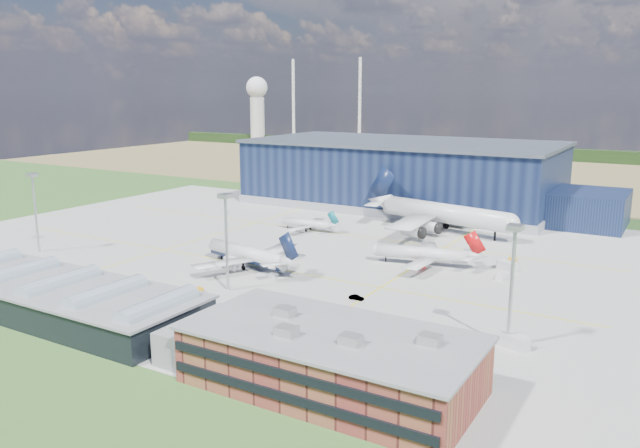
{
  "coord_description": "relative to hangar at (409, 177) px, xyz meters",
  "views": [
    {
      "loc": [
        99.98,
        -139.11,
        46.08
      ],
      "look_at": [
        11.63,
        9.53,
        8.8
      ],
      "focal_mm": 35.0,
      "sensor_mm": 36.0,
      "label": 1
    }
  ],
  "objects": [
    {
      "name": "ground",
      "position": [
        -2.81,
        -94.8,
        -11.62
      ],
      "size": [
        600.0,
        600.0,
        0.0
      ],
      "primitive_type": "plane",
      "color": "#2C5620",
      "rests_on": "ground"
    },
    {
      "name": "apron",
      "position": [
        -2.81,
        -84.8,
        -11.59
      ],
      "size": [
        220.0,
        160.0,
        0.08
      ],
      "color": "#9A9A95",
      "rests_on": "ground"
    },
    {
      "name": "farmland",
      "position": [
        -2.81,
        125.2,
        -11.62
      ],
      "size": [
        600.0,
        220.0,
        0.01
      ],
      "primitive_type": "cube",
      "color": "olive",
      "rests_on": "ground"
    },
    {
      "name": "treeline",
      "position": [
        -2.81,
        205.2,
        -7.62
      ],
      "size": [
        600.0,
        8.0,
        8.0
      ],
      "primitive_type": "cube",
      "color": "black",
      "rests_on": "ground"
    },
    {
      "name": "horizon_dressing",
      "position": [
        -194.11,
        199.58,
        22.58
      ],
      "size": [
        440.2,
        18.0,
        70.0
      ],
      "color": "silver",
      "rests_on": "ground"
    },
    {
      "name": "hangar",
      "position": [
        0.0,
        0.0,
        0.0
      ],
      "size": [
        145.0,
        62.0,
        26.1
      ],
      "color": "#101936",
      "rests_on": "ground"
    },
    {
      "name": "ops_building",
      "position": [
        52.2,
        -154.81,
        -6.82
      ],
      "size": [
        46.0,
        23.0,
        10.9
      ],
      "color": "maroon",
      "rests_on": "ground"
    },
    {
      "name": "glass_concourse",
      "position": [
        -9.26,
        -154.8,
        -7.93
      ],
      "size": [
        78.0,
        23.0,
        8.6
      ],
      "color": "black",
      "rests_on": "ground"
    },
    {
      "name": "light_mast_west",
      "position": [
        -62.81,
        -124.8,
        3.82
      ],
      "size": [
        2.6,
        2.6,
        23.0
      ],
      "color": "#AFB1B6",
      "rests_on": "ground"
    },
    {
      "name": "light_mast_center",
      "position": [
        7.19,
        -124.8,
        3.82
      ],
      "size": [
        2.6,
        2.6,
        23.0
      ],
      "color": "#AFB1B6",
      "rests_on": "ground"
    },
    {
      "name": "light_mast_east",
      "position": [
        72.19,
        -124.8,
        3.82
      ],
      "size": [
        2.6,
        2.6,
        23.0
      ],
      "color": "#AFB1B6",
      "rests_on": "ground"
    },
    {
      "name": "airliner_navy",
      "position": [
        -0.73,
        -106.8,
        -5.84
      ],
      "size": [
        41.76,
        41.17,
        11.55
      ],
      "primitive_type": null,
      "rotation": [
        0.0,
        0.0,
        2.94
      ],
      "color": "silver",
      "rests_on": "ground"
    },
    {
      "name": "airliner_red",
      "position": [
        38.23,
        -81.49,
        -6.54
      ],
      "size": [
        36.85,
        36.33,
        10.14
      ],
      "primitive_type": null,
      "rotation": [
        0.0,
        0.0,
        3.36
      ],
      "color": "silver",
      "rests_on": "ground"
    },
    {
      "name": "airliner_widebody",
      "position": [
        29.53,
        -39.8,
        -1.95
      ],
      "size": [
        70.9,
        69.94,
        19.33
      ],
      "primitive_type": null,
      "rotation": [
        0.0,
        0.0,
        -0.23
      ],
      "color": "silver",
      "rests_on": "ground"
    },
    {
      "name": "airliner_regional",
      "position": [
        -10.72,
        -61.48,
        -7.86
      ],
      "size": [
        23.91,
        23.43,
        7.51
      ],
      "primitive_type": null,
      "rotation": [
        0.0,
        0.0,
        3.18
      ],
      "color": "silver",
      "rests_on": "ground"
    },
    {
      "name": "gse_tug_b",
      "position": [
        2.12,
        -130.0,
        -11.04
      ],
      "size": [
        2.71,
        3.17,
        1.16
      ],
      "primitive_type": "cube",
      "rotation": [
        0.0,
        0.0,
        -0.41
      ],
      "color": "orange",
      "rests_on": "ground"
    },
    {
      "name": "gse_van_a",
      "position": [
        -3.99,
        -107.44,
        -10.27
      ],
      "size": [
        6.66,
        4.23,
        2.69
      ],
      "primitive_type": "cube",
      "rotation": [
        0.0,
        0.0,
        1.84
      ],
      "color": "silver",
      "rests_on": "ground"
    },
    {
      "name": "gse_cart_a",
      "position": [
        60.12,
        -83.45,
        -10.92
      ],
      "size": [
        2.45,
        3.4,
        1.39
      ],
      "primitive_type": "cube",
      "rotation": [
        0.0,
        0.0,
        -0.1
      ],
      "color": "silver",
      "rests_on": "ground"
    },
    {
      "name": "gse_van_b",
      "position": [
        59.26,
        -74.81,
        -10.39
      ],
      "size": [
        5.88,
        4.58,
        2.45
      ],
      "primitive_type": "cube",
      "rotation": [
        0.0,
        0.0,
        1.11
      ],
      "color": "silver",
      "rests_on": "ground"
    },
    {
      "name": "gse_tug_c",
      "position": [
        58.64,
        -67.06,
        -10.93
      ],
      "size": [
        2.03,
        3.17,
        1.37
      ],
      "primitive_type": "cube",
      "rotation": [
        0.0,
        0.0,
        0.03
      ],
      "color": "orange",
      "rests_on": "ground"
    },
    {
      "name": "gse_cart_b",
      "position": [
        -54.66,
        -50.35,
        -10.92
      ],
      "size": [
        3.86,
        3.54,
        1.39
      ],
      "primitive_type": "cube",
      "rotation": [
        0.0,
        0.0,
        0.99
      ],
      "color": "silver",
      "rests_on": "ground"
    },
    {
      "name": "gse_van_c",
      "position": [
        73.23,
        -124.38,
        -10.33
      ],
      "size": [
        5.89,
        4.2,
        2.56
      ],
      "primitive_type": "cube",
      "rotation": [
        0.0,
        0.0,
        1.23
      ],
      "color": "silver",
      "rests_on": "ground"
    },
    {
      "name": "airstair",
      "position": [
        10.26,
        -108.49,
        -9.99
      ],
      "size": [
        2.17,
        5.13,
        3.25
      ],
      "primitive_type": "cube",
      "rotation": [
        0.0,
        0.0,
        -0.03
      ],
      "color": "silver",
      "rests_on": "ground"
    },
    {
      "name": "car_a",
      "position": [
        67.3,
        -142.8,
        -11.03
      ],
      "size": [
        3.6,
        1.87,
        1.17
      ],
      "primitive_type": "imported",
      "rotation": [
        0.0,
        0.0,
        1.43
      ],
      "color": "#99999E",
      "rests_on": "ground"
    },
    {
      "name": "car_b",
      "position": [
        36.3,
        -115.55,
        -11.05
      ],
      "size": [
        3.47,
        1.35,
        1.13
      ],
      "primitive_type": "imported",
      "rotation": [
        0.0,
        0.0,
        1.62
      ],
      "color": "#99999E",
      "rests_on": "ground"
    }
  ]
}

